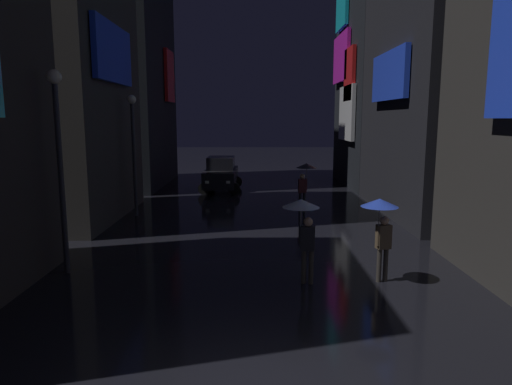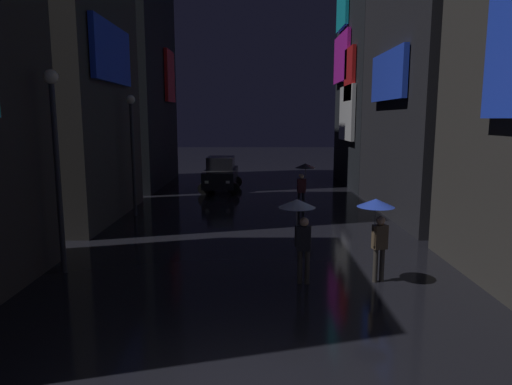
# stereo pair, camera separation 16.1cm
# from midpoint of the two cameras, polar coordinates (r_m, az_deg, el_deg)

# --- Properties ---
(building_left_mid) EXTENTS (4.25, 7.37, 16.85)m
(building_left_mid) POSITION_cam_midpoint_polar(r_m,az_deg,el_deg) (20.39, -22.82, 21.00)
(building_left_mid) COLOR #33302D
(building_left_mid) RESTS_ON ground
(building_left_far) EXTENTS (4.25, 8.70, 20.28)m
(building_left_far) POSITION_cam_midpoint_polar(r_m,az_deg,el_deg) (29.73, -15.32, 20.76)
(building_left_far) COLOR black
(building_left_far) RESTS_ON ground
(building_right_mid) EXTENTS (4.25, 8.95, 16.23)m
(building_right_mid) POSITION_cam_midpoint_polar(r_m,az_deg,el_deg) (21.04, 22.53, 19.76)
(building_right_mid) COLOR black
(building_right_mid) RESTS_ON ground
(building_right_far) EXTENTS (4.25, 7.99, 13.35)m
(building_right_far) POSITION_cam_midpoint_polar(r_m,az_deg,el_deg) (28.87, 15.76, 14.14)
(building_right_far) COLOR black
(building_right_far) RESTS_ON ground
(pedestrian_foreground_left_blue) EXTENTS (0.90, 0.90, 2.12)m
(pedestrian_foreground_left_blue) POSITION_cam_midpoint_polar(r_m,az_deg,el_deg) (11.48, 15.56, -2.96)
(pedestrian_foreground_left_blue) COLOR #38332D
(pedestrian_foreground_left_blue) RESTS_ON ground
(pedestrian_far_right_black) EXTENTS (0.90, 0.90, 2.12)m
(pedestrian_far_right_black) POSITION_cam_midpoint_polar(r_m,az_deg,el_deg) (19.87, 6.54, 2.34)
(pedestrian_far_right_black) COLOR black
(pedestrian_far_right_black) RESTS_ON ground
(pedestrian_near_crossing_clear) EXTENTS (0.90, 0.90, 2.12)m
(pedestrian_near_crossing_clear) POSITION_cam_midpoint_polar(r_m,az_deg,el_deg) (11.04, 6.11, -3.14)
(pedestrian_near_crossing_clear) COLOR #38332D
(pedestrian_near_crossing_clear) RESTS_ON ground
(car_distant) EXTENTS (2.31, 4.18, 1.92)m
(car_distant) POSITION_cam_midpoint_polar(r_m,az_deg,el_deg) (25.78, -3.95, 2.28)
(car_distant) COLOR black
(car_distant) RESTS_ON ground
(streetlamp_left_near) EXTENTS (0.36, 0.36, 5.23)m
(streetlamp_left_near) POSITION_cam_midpoint_polar(r_m,az_deg,el_deg) (12.62, -23.12, 5.16)
(streetlamp_left_near) COLOR #2D2D33
(streetlamp_left_near) RESTS_ON ground
(streetlamp_left_far) EXTENTS (0.36, 0.36, 4.97)m
(streetlamp_left_far) POSITION_cam_midpoint_polar(r_m,az_deg,el_deg) (19.45, -14.69, 6.34)
(streetlamp_left_far) COLOR #2D2D33
(streetlamp_left_far) RESTS_ON ground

